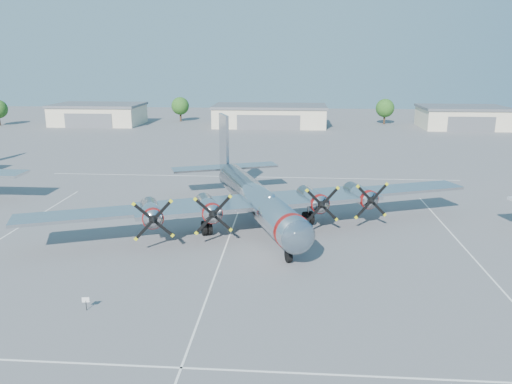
# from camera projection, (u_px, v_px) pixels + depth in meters

# --- Properties ---
(ground) EXTENTS (260.00, 260.00, 0.00)m
(ground) POSITION_uv_depth(u_px,v_px,m) (230.00, 235.00, 49.31)
(ground) COLOR #575759
(ground) RESTS_ON ground
(parking_lines) EXTENTS (60.00, 50.08, 0.01)m
(parking_lines) POSITION_uv_depth(u_px,v_px,m) (228.00, 241.00, 47.62)
(parking_lines) COLOR silver
(parking_lines) RESTS_ON ground
(hangar_west) EXTENTS (22.60, 14.60, 5.40)m
(hangar_west) POSITION_uv_depth(u_px,v_px,m) (99.00, 114.00, 130.78)
(hangar_west) COLOR beige
(hangar_west) RESTS_ON ground
(hangar_center) EXTENTS (28.60, 14.60, 5.40)m
(hangar_center) POSITION_uv_depth(u_px,v_px,m) (270.00, 116.00, 127.54)
(hangar_center) COLOR beige
(hangar_center) RESTS_ON ground
(hangar_east) EXTENTS (20.60, 14.60, 5.40)m
(hangar_east) POSITION_uv_depth(u_px,v_px,m) (462.00, 117.00, 124.08)
(hangar_east) COLOR beige
(hangar_east) RESTS_ON ground
(tree_west) EXTENTS (4.80, 4.80, 6.64)m
(tree_west) POSITION_uv_depth(u_px,v_px,m) (180.00, 106.00, 136.68)
(tree_west) COLOR #382619
(tree_west) RESTS_ON ground
(tree_east) EXTENTS (4.80, 4.80, 6.64)m
(tree_east) POSITION_uv_depth(u_px,v_px,m) (385.00, 108.00, 130.80)
(tree_east) COLOR #382619
(tree_east) RESTS_ON ground
(main_bomber_b29) EXTENTS (53.77, 45.40, 10.10)m
(main_bomber_b29) POSITION_uv_depth(u_px,v_px,m) (253.00, 224.00, 52.61)
(main_bomber_b29) COLOR silver
(main_bomber_b29) RESTS_ON ground
(info_placard) EXTENTS (0.51, 0.12, 0.97)m
(info_placard) POSITION_uv_depth(u_px,v_px,m) (86.00, 301.00, 34.40)
(info_placard) COLOR black
(info_placard) RESTS_ON ground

